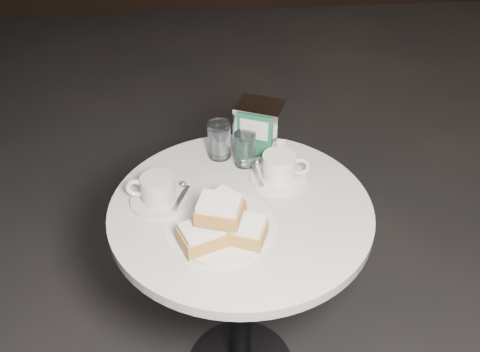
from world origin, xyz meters
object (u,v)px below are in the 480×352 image
(beignet_plate, at_px, (222,225))
(napkin_dispenser, at_px, (260,128))
(coffee_cup_left, at_px, (158,191))
(water_glass_left, at_px, (219,140))
(coffee_cup_right, at_px, (279,169))
(water_glass_right, at_px, (245,149))
(cafe_table, at_px, (241,259))

(beignet_plate, distance_m, napkin_dispenser, 0.41)
(coffee_cup_left, relative_size, water_glass_left, 1.52)
(coffee_cup_right, xyz_separation_m, water_glass_right, (-0.09, 0.09, 0.01))
(beignet_plate, relative_size, water_glass_left, 2.02)
(cafe_table, distance_m, water_glass_left, 0.35)
(cafe_table, bearing_deg, napkin_dispenser, 72.65)
(cafe_table, relative_size, beignet_plate, 3.29)
(beignet_plate, distance_m, coffee_cup_left, 0.23)
(beignet_plate, distance_m, coffee_cup_right, 0.29)
(beignet_plate, bearing_deg, coffee_cup_right, 52.34)
(cafe_table, xyz_separation_m, beignet_plate, (-0.06, -0.12, 0.25))
(beignet_plate, bearing_deg, water_glass_left, 87.23)
(beignet_plate, height_order, coffee_cup_left, beignet_plate)
(coffee_cup_left, height_order, water_glass_right, water_glass_right)
(cafe_table, height_order, beignet_plate, beignet_plate)
(cafe_table, distance_m, water_glass_right, 0.31)
(coffee_cup_right, bearing_deg, napkin_dispenser, 111.11)
(coffee_cup_right, relative_size, napkin_dispenser, 1.08)
(coffee_cup_right, bearing_deg, cafe_table, -130.61)
(coffee_cup_right, bearing_deg, beignet_plate, -120.05)
(cafe_table, bearing_deg, water_glass_right, 81.07)
(coffee_cup_left, bearing_deg, water_glass_right, 38.17)
(coffee_cup_right, bearing_deg, coffee_cup_left, -161.24)
(water_glass_left, height_order, water_glass_right, water_glass_left)
(water_glass_right, bearing_deg, cafe_table, -98.93)
(water_glass_right, height_order, napkin_dispenser, napkin_dispenser)
(coffee_cup_right, relative_size, water_glass_right, 1.75)
(beignet_plate, xyz_separation_m, coffee_cup_left, (-0.16, 0.16, -0.01))
(coffee_cup_left, bearing_deg, coffee_cup_right, 17.66)
(napkin_dispenser, bearing_deg, cafe_table, -83.48)
(coffee_cup_left, distance_m, water_glass_right, 0.29)
(beignet_plate, height_order, water_glass_left, beignet_plate)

